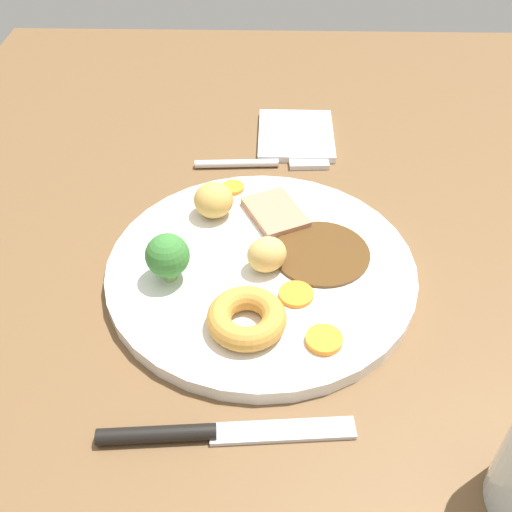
{
  "coord_description": "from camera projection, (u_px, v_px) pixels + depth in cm",
  "views": [
    {
      "loc": [
        37.46,
        0.46,
        42.36
      ],
      "look_at": [
        -2.62,
        -0.51,
        6.0
      ],
      "focal_mm": 42.39,
      "sensor_mm": 36.0,
      "label": 1
    }
  ],
  "objects": [
    {
      "name": "meat_slice_main",
      "position": [
        270.0,
        213.0,
        0.6
      ],
      "size": [
        7.91,
        7.03,
        0.8
      ],
      "primitive_type": "cube",
      "rotation": [
        0.0,
        0.0,
        3.59
      ],
      "color": "tan",
      "rests_on": "dinner_plate"
    },
    {
      "name": "knife",
      "position": [
        197.0,
        433.0,
        0.43
      ],
      "size": [
        2.92,
        18.56,
        1.2
      ],
      "rotation": [
        0.0,
        0.0,
        1.65
      ],
      "color": "black",
      "rests_on": "dining_table"
    },
    {
      "name": "fork",
      "position": [
        263.0,
        163.0,
        0.69
      ],
      "size": [
        2.36,
        15.31,
        0.9
      ],
      "rotation": [
        0.0,
        0.0,
        1.63
      ],
      "color": "silver",
      "rests_on": "dining_table"
    },
    {
      "name": "folded_napkin",
      "position": [
        292.0,
        135.0,
        0.73
      ],
      "size": [
        11.06,
        9.07,
        0.8
      ],
      "primitive_type": "cube",
      "rotation": [
        0.0,
        0.0,
        -0.01
      ],
      "color": "white",
      "rests_on": "dining_table"
    },
    {
      "name": "yorkshire_pudding",
      "position": [
        241.0,
        318.0,
        0.49
      ],
      "size": [
        6.52,
        6.52,
        2.04
      ],
      "primitive_type": "torus",
      "color": "#C68938",
      "rests_on": "dinner_plate"
    },
    {
      "name": "carrot_coin_front",
      "position": [
        228.0,
        188.0,
        0.63
      ],
      "size": [
        2.37,
        2.37,
        0.42
      ],
      "primitive_type": "cylinder",
      "color": "orange",
      "rests_on": "dinner_plate"
    },
    {
      "name": "roast_potato_right",
      "position": [
        209.0,
        200.0,
        0.59
      ],
      "size": [
        5.5,
        5.51,
        3.43
      ],
      "primitive_type": "ellipsoid",
      "rotation": [
        0.0,
        0.0,
        3.88
      ],
      "color": "tan",
      "rests_on": "dinner_plate"
    },
    {
      "name": "dining_table",
      "position": [
        261.0,
        309.0,
        0.55
      ],
      "size": [
        120.0,
        84.0,
        3.6
      ],
      "primitive_type": "cube",
      "color": "brown",
      "rests_on": "ground"
    },
    {
      "name": "roast_potato_left",
      "position": [
        258.0,
        254.0,
        0.53
      ],
      "size": [
        4.03,
        4.37,
        3.34
      ],
      "primitive_type": "ellipsoid",
      "rotation": [
        0.0,
        0.0,
        1.91
      ],
      "color": "#D8B260",
      "rests_on": "dinner_plate"
    },
    {
      "name": "carrot_coin_side",
      "position": [
        291.0,
        294.0,
        0.52
      ],
      "size": [
        3.0,
        3.0,
        0.42
      ],
      "primitive_type": "cylinder",
      "color": "orange",
      "rests_on": "dinner_plate"
    },
    {
      "name": "gravy_pool",
      "position": [
        316.0,
        253.0,
        0.56
      ],
      "size": [
        8.95,
        8.95,
        0.3
      ],
      "primitive_type": "cylinder",
      "color": "#563819",
      "rests_on": "dinner_plate"
    },
    {
      "name": "broccoli_floret",
      "position": [
        162.0,
        256.0,
        0.52
      ],
      "size": [
        3.88,
        3.88,
        4.56
      ],
      "color": "#8CB766",
      "rests_on": "dinner_plate"
    },
    {
      "name": "dinner_plate",
      "position": [
        256.0,
        270.0,
        0.55
      ],
      "size": [
        28.1,
        28.1,
        1.4
      ],
      "primitive_type": "cylinder",
      "color": "white",
      "rests_on": "dining_table"
    },
    {
      "name": "carrot_coin_back",
      "position": [
        318.0,
        340.0,
        0.48
      ],
      "size": [
        2.98,
        2.98,
        0.56
      ],
      "primitive_type": "cylinder",
      "color": "orange",
      "rests_on": "dinner_plate"
    }
  ]
}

